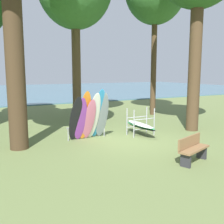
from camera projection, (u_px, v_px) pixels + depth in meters
ground_plane at (130, 141)px, 11.37m from camera, size 80.00×80.00×0.00m
lake_water at (17, 91)px, 39.16m from camera, size 80.00×36.00×0.10m
leaning_board_pile at (89, 117)px, 11.30m from camera, size 1.85×1.02×2.22m
board_storage_rack at (140, 125)px, 12.29m from camera, size 1.15×2.13×1.25m
park_bench at (193, 149)px, 8.60m from camera, size 1.46×0.85×0.85m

